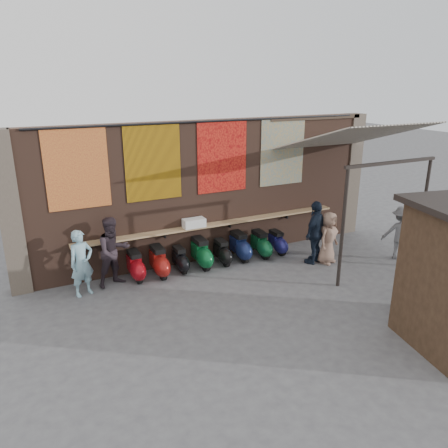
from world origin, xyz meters
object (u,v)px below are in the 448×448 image
(diner_right, at_px, (114,252))
(shopper_tan, at_px, (328,238))
(diner_left, at_px, (82,263))
(scooter_stool_5, at_px, (240,246))
(scooter_stool_3, at_px, (201,253))
(shopper_navy, at_px, (315,232))
(scooter_stool_0, at_px, (136,266))
(shelf_box, at_px, (194,223))
(scooter_stool_2, at_px, (180,260))
(scooter_stool_6, at_px, (261,244))
(scooter_stool_1, at_px, (159,262))
(shopper_grey, at_px, (401,233))
(scooter_stool_7, at_px, (277,243))
(scooter_stool_4, at_px, (222,252))

(diner_right, height_order, shopper_tan, diner_right)
(diner_right, bearing_deg, diner_left, 177.73)
(scooter_stool_5, relative_size, diner_right, 0.48)
(scooter_stool_3, relative_size, shopper_navy, 0.48)
(scooter_stool_0, relative_size, scooter_stool_5, 0.94)
(scooter_stool_3, relative_size, diner_left, 0.53)
(scooter_stool_3, bearing_deg, diner_right, -179.66)
(shelf_box, bearing_deg, scooter_stool_5, -11.78)
(scooter_stool_3, relative_size, shopper_tan, 0.58)
(scooter_stool_3, bearing_deg, diner_left, -176.22)
(scooter_stool_2, height_order, scooter_stool_6, scooter_stool_6)
(scooter_stool_1, height_order, diner_left, diner_left)
(scooter_stool_5, height_order, shopper_grey, shopper_grey)
(diner_left, bearing_deg, scooter_stool_5, -17.11)
(scooter_stool_1, height_order, scooter_stool_6, scooter_stool_1)
(shopper_navy, bearing_deg, scooter_stool_7, -88.54)
(diner_right, bearing_deg, scooter_stool_1, -16.49)
(shelf_box, bearing_deg, shopper_navy, -23.97)
(scooter_stool_7, bearing_deg, shelf_box, 172.41)
(diner_left, xyz_separation_m, diner_right, (0.82, 0.20, 0.08))
(scooter_stool_6, distance_m, shopper_tan, 1.97)
(scooter_stool_2, xyz_separation_m, scooter_stool_4, (1.25, -0.06, 0.01))
(diner_left, xyz_separation_m, shopper_tan, (6.63, -1.07, -0.07))
(diner_right, bearing_deg, shopper_navy, -27.28)
(scooter_stool_5, bearing_deg, scooter_stool_6, -5.61)
(scooter_stool_2, height_order, scooter_stool_7, scooter_stool_7)
(diner_right, bearing_deg, scooter_stool_3, -15.61)
(diner_left, relative_size, shopper_navy, 0.90)
(shelf_box, xyz_separation_m, shopper_navy, (3.14, -1.40, -0.33))
(diner_right, bearing_deg, scooter_stool_2, -14.76)
(scooter_stool_0, distance_m, scooter_stool_2, 1.25)
(scooter_stool_7, xyz_separation_m, shopper_tan, (0.91, -1.23, 0.41))
(scooter_stool_4, relative_size, diner_left, 0.44)
(shelf_box, relative_size, scooter_stool_7, 0.84)
(scooter_stool_6, height_order, scooter_stool_7, scooter_stool_6)
(scooter_stool_1, xyz_separation_m, scooter_stool_7, (3.72, -0.03, -0.06))
(scooter_stool_7, xyz_separation_m, diner_right, (-4.90, 0.04, 0.56))
(scooter_stool_2, distance_m, shopper_grey, 6.44)
(scooter_stool_5, xyz_separation_m, diner_right, (-3.64, -0.03, 0.50))
(scooter_stool_4, height_order, diner_left, diner_left)
(scooter_stool_1, distance_m, shopper_grey, 7.01)
(scooter_stool_3, distance_m, shopper_grey, 5.84)
(scooter_stool_6, relative_size, scooter_stool_7, 1.11)
(shopper_navy, bearing_deg, shelf_box, -51.26)
(scooter_stool_1, bearing_deg, shopper_tan, -15.18)
(scooter_stool_4, bearing_deg, scooter_stool_0, 178.41)
(shelf_box, relative_size, shopper_grey, 0.39)
(scooter_stool_6, bearing_deg, scooter_stool_1, 179.48)
(scooter_stool_0, bearing_deg, scooter_stool_1, -4.92)
(shelf_box, height_order, diner_left, diner_left)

